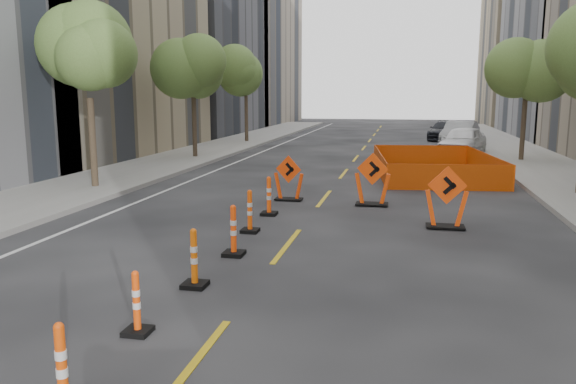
% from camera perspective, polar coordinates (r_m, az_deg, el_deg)
% --- Properties ---
extents(ground_plane, '(140.00, 140.00, 0.00)m').
position_cam_1_polar(ground_plane, '(9.32, -5.26, -11.83)').
color(ground_plane, black).
extents(sidewalk_left, '(4.00, 90.00, 0.15)m').
position_cam_1_polar(sidewalk_left, '(23.58, -17.76, 1.25)').
color(sidewalk_left, gray).
rests_on(sidewalk_left, ground).
extents(bld_left_d, '(12.00, 16.00, 14.00)m').
position_cam_1_polar(bld_left_d, '(51.46, -10.91, 13.75)').
color(bld_left_d, '#4C4C51').
rests_on(bld_left_d, ground).
extents(bld_left_e, '(12.00, 20.00, 20.00)m').
position_cam_1_polar(bld_left_e, '(67.12, -5.42, 15.53)').
color(bld_left_e, gray).
rests_on(bld_left_e, ground).
extents(bld_right_e, '(12.00, 14.00, 16.00)m').
position_cam_1_polar(bld_right_e, '(68.55, 24.57, 12.90)').
color(bld_right_e, tan).
rests_on(bld_right_e, ground).
extents(tree_l_b, '(2.80, 2.80, 5.95)m').
position_cam_1_polar(tree_l_b, '(21.33, -19.66, 12.28)').
color(tree_l_b, '#382B1E').
rests_on(tree_l_b, ground).
extents(tree_l_c, '(2.80, 2.80, 5.95)m').
position_cam_1_polar(tree_l_c, '(30.34, -9.64, 11.86)').
color(tree_l_c, '#382B1E').
rests_on(tree_l_c, ground).
extents(tree_l_d, '(2.80, 2.80, 5.95)m').
position_cam_1_polar(tree_l_d, '(39.82, -4.30, 11.49)').
color(tree_l_d, '#382B1E').
rests_on(tree_l_d, ground).
extents(tree_r_c, '(2.80, 2.80, 5.95)m').
position_cam_1_polar(tree_r_c, '(30.84, 23.13, 11.18)').
color(tree_r_c, '#382B1E').
rests_on(tree_r_c, ground).
extents(channelizer_1, '(0.41, 0.41, 1.05)m').
position_cam_1_polar(channelizer_1, '(6.81, -22.00, -16.26)').
color(channelizer_1, '#E54709').
rests_on(channelizer_1, ground).
extents(channelizer_2, '(0.38, 0.38, 0.96)m').
position_cam_1_polar(channelizer_2, '(8.54, -15.14, -10.78)').
color(channelizer_2, '#F4470A').
rests_on(channelizer_2, ground).
extents(channelizer_3, '(0.43, 0.43, 1.09)m').
position_cam_1_polar(channelizer_3, '(10.27, -9.52, -6.62)').
color(channelizer_3, '#DA5809').
rests_on(channelizer_3, ground).
extents(channelizer_4, '(0.44, 0.44, 1.12)m').
position_cam_1_polar(channelizer_4, '(12.12, -5.56, -3.90)').
color(channelizer_4, '#FC440A').
rests_on(channelizer_4, ground).
extents(channelizer_5, '(0.43, 0.43, 1.09)m').
position_cam_1_polar(channelizer_5, '(14.11, -3.90, -1.95)').
color(channelizer_5, '#E14809').
rests_on(channelizer_5, ground).
extents(channelizer_6, '(0.44, 0.44, 1.12)m').
position_cam_1_polar(channelizer_6, '(16.07, -1.95, -0.40)').
color(channelizer_6, '#F7470A').
rests_on(channelizer_6, ground).
extents(chevron_sign_left, '(1.10, 0.81, 1.48)m').
position_cam_1_polar(chevron_sign_left, '(18.26, 0.07, 1.43)').
color(chevron_sign_left, red).
rests_on(chevron_sign_left, ground).
extents(chevron_sign_center, '(1.23, 0.91, 1.66)m').
position_cam_1_polar(chevron_sign_center, '(17.60, 8.58, 1.28)').
color(chevron_sign_center, '#E84109').
rests_on(chevron_sign_center, ground).
extents(chevron_sign_right, '(1.09, 0.66, 1.63)m').
position_cam_1_polar(chevron_sign_right, '(15.01, 15.82, -0.55)').
color(chevron_sign_right, '#FF450A').
rests_on(chevron_sign_right, ground).
extents(safety_fence, '(5.31, 8.07, 0.95)m').
position_cam_1_polar(safety_fence, '(24.69, 14.50, 2.73)').
color(safety_fence, '#FC4D0D').
rests_on(safety_fence, ground).
extents(parked_car_near, '(3.37, 5.24, 1.66)m').
position_cam_1_polar(parked_car_near, '(32.99, 17.33, 4.96)').
color(parked_car_near, white).
rests_on(parked_car_near, ground).
extents(parked_car_mid, '(2.99, 5.35, 1.67)m').
position_cam_1_polar(parked_car_mid, '(38.55, 17.07, 5.64)').
color(parked_car_mid, '#9A9CA0').
rests_on(parked_car_mid, ground).
extents(parked_car_far, '(2.88, 5.14, 1.41)m').
position_cam_1_polar(parked_car_far, '(44.04, 15.59, 6.03)').
color(parked_car_far, black).
rests_on(parked_car_far, ground).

